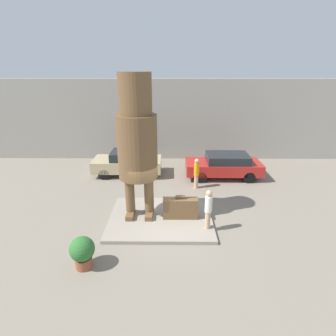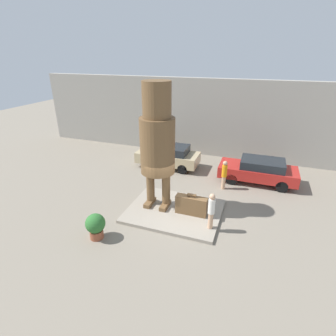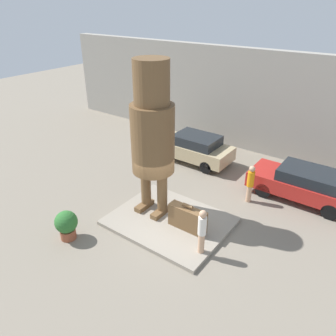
% 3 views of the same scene
% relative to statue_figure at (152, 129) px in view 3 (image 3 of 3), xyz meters
% --- Properties ---
extents(ground_plane, '(60.00, 60.00, 0.00)m').
position_rel_statue_figure_xyz_m(ground_plane, '(0.91, -0.19, -3.64)').
color(ground_plane, gray).
extents(pedestal, '(4.45, 3.52, 0.15)m').
position_rel_statue_figure_xyz_m(pedestal, '(0.91, -0.19, -3.57)').
color(pedestal, gray).
rests_on(pedestal, ground_plane).
extents(building_backdrop, '(28.00, 0.60, 5.56)m').
position_rel_statue_figure_xyz_m(building_backdrop, '(0.91, 8.36, -0.86)').
color(building_backdrop, gray).
rests_on(building_backdrop, ground_plane).
extents(statue_figure, '(1.62, 1.62, 5.97)m').
position_rel_statue_figure_xyz_m(statue_figure, '(0.00, 0.00, 0.00)').
color(statue_figure, brown).
rests_on(statue_figure, pedestal).
extents(giant_suitcase, '(1.49, 0.41, 1.08)m').
position_rel_statue_figure_xyz_m(giant_suitcase, '(1.76, -0.24, -3.03)').
color(giant_suitcase, brown).
rests_on(giant_suitcase, pedestal).
extents(tourist, '(0.29, 0.29, 1.69)m').
position_rel_statue_figure_xyz_m(tourist, '(2.84, -1.03, -2.57)').
color(tourist, tan).
rests_on(tourist, pedestal).
extents(parked_car_tan, '(4.15, 1.81, 1.51)m').
position_rel_statue_figure_xyz_m(parked_car_tan, '(-1.26, 5.01, -2.84)').
color(parked_car_tan, tan).
rests_on(parked_car_tan, ground_plane).
extents(parked_car_red, '(4.46, 1.84, 1.47)m').
position_rel_statue_figure_xyz_m(parked_car_red, '(4.56, 4.60, -2.85)').
color(parked_car_red, '#B2231E').
rests_on(parked_car_red, ground_plane).
extents(planter_pot, '(0.82, 0.82, 1.14)m').
position_rel_statue_figure_xyz_m(planter_pot, '(-1.55, -3.13, -3.01)').
color(planter_pot, brown).
rests_on(planter_pot, ground_plane).
extents(worker_hivis, '(0.29, 0.29, 1.71)m').
position_rel_statue_figure_xyz_m(worker_hivis, '(2.76, 3.07, -2.71)').
color(worker_hivis, tan).
rests_on(worker_hivis, ground_plane).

